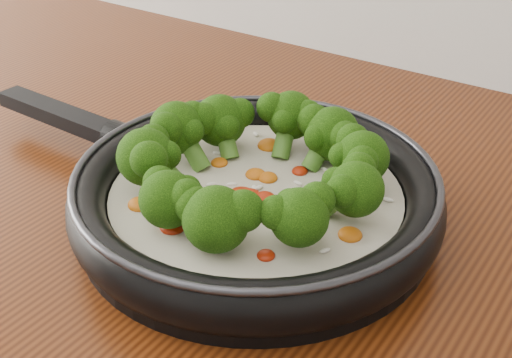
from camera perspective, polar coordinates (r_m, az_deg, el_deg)
The scene contains 1 object.
skillet at distance 0.63m, azimuth -0.29°, elevation -0.81°, with size 0.55×0.36×0.10m.
Camera 1 is at (0.42, 0.60, 1.27)m, focal length 46.86 mm.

